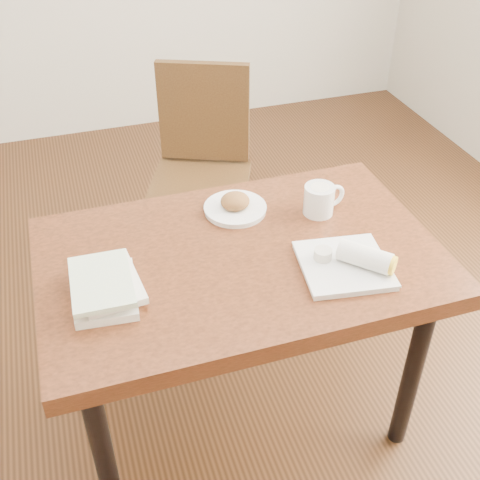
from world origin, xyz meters
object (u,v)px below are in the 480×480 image
object	(u,v)px
plate_scone	(235,206)
coffee_mug	(320,199)
table	(240,275)
book_stack	(105,286)
plate_burrito	(351,262)
chair_far	(202,161)

from	to	relation	value
plate_scone	coffee_mug	size ratio (longest dim) A/B	1.41
table	book_stack	size ratio (longest dim) A/B	4.58
plate_scone	plate_burrito	size ratio (longest dim) A/B	0.73
chair_far	book_stack	world-z (taller)	chair_far
table	plate_scone	xyz separation A→B (m)	(0.05, 0.22, 0.11)
chair_far	table	bearing A→B (deg)	-97.45
chair_far	plate_scone	size ratio (longest dim) A/B	4.59
coffee_mug	book_stack	world-z (taller)	coffee_mug
table	chair_far	size ratio (longest dim) A/B	1.26
table	plate_burrito	size ratio (longest dim) A/B	4.23
plate_scone	plate_burrito	xyz separation A→B (m)	(0.23, -0.39, 0.01)
chair_far	book_stack	size ratio (longest dim) A/B	3.65
plate_scone	coffee_mug	bearing A→B (deg)	-19.27
table	coffee_mug	size ratio (longest dim) A/B	8.17
chair_far	book_stack	bearing A→B (deg)	-118.13
chair_far	book_stack	distance (m)	1.14
plate_burrito	book_stack	bearing A→B (deg)	171.22
chair_far	coffee_mug	size ratio (longest dim) A/B	6.50
plate_scone	book_stack	bearing A→B (deg)	-148.54
plate_burrito	coffee_mug	bearing A→B (deg)	83.37
coffee_mug	book_stack	size ratio (longest dim) A/B	0.56
chair_far	plate_burrito	world-z (taller)	chair_far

